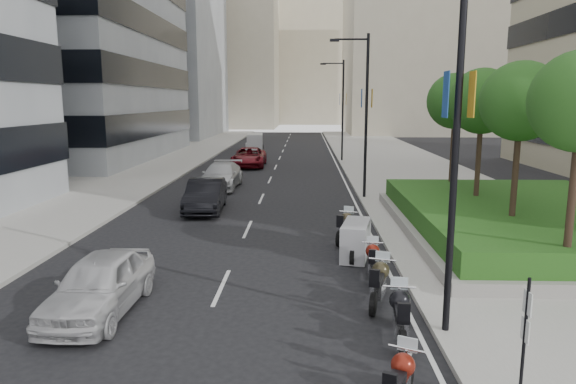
{
  "coord_description": "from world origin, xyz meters",
  "views": [
    {
      "loc": [
        0.97,
        -10.45,
        5.47
      ],
      "look_at": [
        0.32,
        8.98,
        2.0
      ],
      "focal_mm": 32.0,
      "sensor_mm": 36.0,
      "label": 1
    }
  ],
  "objects_px": {
    "car_b": "(206,195)",
    "lamp_post_2": "(341,105)",
    "motorcycle_3": "(379,283)",
    "motorcycle_1": "(400,384)",
    "car_c": "(221,176)",
    "motorcycle_2": "(400,316)",
    "motorcycle_4": "(372,261)",
    "lamp_post_0": "(450,119)",
    "parking_sign": "(525,335)",
    "lamp_post_1": "(364,108)",
    "delivery_van": "(255,143)",
    "motorcycle_5": "(356,240)",
    "motorcycle_6": "(345,226)",
    "car_a": "(100,284)",
    "car_d": "(249,157)"
  },
  "relations": [
    {
      "from": "lamp_post_1",
      "to": "parking_sign",
      "type": "xyz_separation_m",
      "value": [
        0.66,
        -20.0,
        -3.61
      ]
    },
    {
      "from": "motorcycle_1",
      "to": "motorcycle_3",
      "type": "xyz_separation_m",
      "value": [
        0.33,
        4.96,
        0.06
      ]
    },
    {
      "from": "motorcycle_2",
      "to": "motorcycle_3",
      "type": "distance_m",
      "value": 2.19
    },
    {
      "from": "motorcycle_2",
      "to": "car_a",
      "type": "bearing_deg",
      "value": 85.64
    },
    {
      "from": "lamp_post_2",
      "to": "motorcycle_3",
      "type": "relative_size",
      "value": 4.11
    },
    {
      "from": "motorcycle_5",
      "to": "delivery_van",
      "type": "relative_size",
      "value": 0.49
    },
    {
      "from": "motorcycle_1",
      "to": "car_c",
      "type": "relative_size",
      "value": 0.35
    },
    {
      "from": "lamp_post_2",
      "to": "motorcycle_4",
      "type": "relative_size",
      "value": 4.37
    },
    {
      "from": "motorcycle_2",
      "to": "car_b",
      "type": "relative_size",
      "value": 0.47
    },
    {
      "from": "motorcycle_5",
      "to": "motorcycle_6",
      "type": "xyz_separation_m",
      "value": [
        -0.21,
        2.19,
        -0.05
      ]
    },
    {
      "from": "motorcycle_3",
      "to": "car_d",
      "type": "relative_size",
      "value": 0.38
    },
    {
      "from": "parking_sign",
      "to": "car_a",
      "type": "distance_m",
      "value": 10.03
    },
    {
      "from": "parking_sign",
      "to": "delivery_van",
      "type": "xyz_separation_m",
      "value": [
        -9.41,
        48.09,
        -0.59
      ]
    },
    {
      "from": "lamp_post_0",
      "to": "delivery_van",
      "type": "height_order",
      "value": "lamp_post_0"
    },
    {
      "from": "car_d",
      "to": "delivery_van",
      "type": "distance_m",
      "value": 13.82
    },
    {
      "from": "motorcycle_2",
      "to": "car_c",
      "type": "distance_m",
      "value": 22.09
    },
    {
      "from": "lamp_post_0",
      "to": "motorcycle_6",
      "type": "bearing_deg",
      "value": 100.94
    },
    {
      "from": "motorcycle_4",
      "to": "car_c",
      "type": "distance_m",
      "value": 18.09
    },
    {
      "from": "parking_sign",
      "to": "motorcycle_4",
      "type": "relative_size",
      "value": 1.21
    },
    {
      "from": "motorcycle_6",
      "to": "car_d",
      "type": "distance_m",
      "value": 23.91
    },
    {
      "from": "lamp_post_1",
      "to": "delivery_van",
      "type": "bearing_deg",
      "value": 107.3
    },
    {
      "from": "lamp_post_2",
      "to": "motorcycle_3",
      "type": "bearing_deg",
      "value": -91.99
    },
    {
      "from": "car_d",
      "to": "motorcycle_6",
      "type": "bearing_deg",
      "value": -75.62
    },
    {
      "from": "car_b",
      "to": "motorcycle_2",
      "type": "bearing_deg",
      "value": -65.97
    },
    {
      "from": "car_b",
      "to": "lamp_post_2",
      "type": "bearing_deg",
      "value": 65.88
    },
    {
      "from": "lamp_post_0",
      "to": "motorcycle_3",
      "type": "height_order",
      "value": "lamp_post_0"
    },
    {
      "from": "motorcycle_2",
      "to": "motorcycle_5",
      "type": "bearing_deg",
      "value": 9.5
    },
    {
      "from": "motorcycle_5",
      "to": "car_c",
      "type": "xyz_separation_m",
      "value": [
        -7.1,
        14.44,
        0.15
      ]
    },
    {
      "from": "parking_sign",
      "to": "delivery_van",
      "type": "height_order",
      "value": "parking_sign"
    },
    {
      "from": "lamp_post_0",
      "to": "car_c",
      "type": "bearing_deg",
      "value": 112.49
    },
    {
      "from": "lamp_post_2",
      "to": "car_d",
      "type": "distance_m",
      "value": 9.7
    },
    {
      "from": "lamp_post_1",
      "to": "motorcycle_3",
      "type": "xyz_separation_m",
      "value": [
        -1.15,
        -15.11,
        -4.47
      ]
    },
    {
      "from": "motorcycle_2",
      "to": "motorcycle_5",
      "type": "relative_size",
      "value": 1.02
    },
    {
      "from": "car_a",
      "to": "lamp_post_1",
      "type": "bearing_deg",
      "value": 63.14
    },
    {
      "from": "parking_sign",
      "to": "car_b",
      "type": "distance_m",
      "value": 18.79
    },
    {
      "from": "parking_sign",
      "to": "motorcycle_1",
      "type": "bearing_deg",
      "value": -177.97
    },
    {
      "from": "motorcycle_5",
      "to": "car_b",
      "type": "distance_m",
      "value": 10.14
    },
    {
      "from": "lamp_post_2",
      "to": "motorcycle_1",
      "type": "distance_m",
      "value": 38.37
    },
    {
      "from": "lamp_post_2",
      "to": "motorcycle_4",
      "type": "distance_m",
      "value": 31.36
    },
    {
      "from": "motorcycle_1",
      "to": "motorcycle_5",
      "type": "relative_size",
      "value": 0.85
    },
    {
      "from": "lamp_post_2",
      "to": "motorcycle_6",
      "type": "height_order",
      "value": "lamp_post_2"
    },
    {
      "from": "motorcycle_4",
      "to": "parking_sign",
      "type": "bearing_deg",
      "value": -159.39
    },
    {
      "from": "parking_sign",
      "to": "lamp_post_1",
      "type": "bearing_deg",
      "value": 91.88
    },
    {
      "from": "lamp_post_0",
      "to": "motorcycle_5",
      "type": "height_order",
      "value": "lamp_post_0"
    },
    {
      "from": "lamp_post_1",
      "to": "car_b",
      "type": "relative_size",
      "value": 1.85
    },
    {
      "from": "motorcycle_2",
      "to": "car_c",
      "type": "relative_size",
      "value": 0.42
    },
    {
      "from": "motorcycle_5",
      "to": "motorcycle_6",
      "type": "distance_m",
      "value": 2.2
    },
    {
      "from": "car_a",
      "to": "car_c",
      "type": "distance_m",
      "value": 19.43
    },
    {
      "from": "lamp_post_0",
      "to": "car_c",
      "type": "distance_m",
      "value": 22.58
    },
    {
      "from": "parking_sign",
      "to": "motorcycle_4",
      "type": "distance_m",
      "value": 7.25
    }
  ]
}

